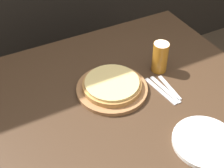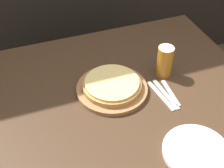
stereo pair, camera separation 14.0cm
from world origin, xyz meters
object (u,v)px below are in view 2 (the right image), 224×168
Objects in this scene: dinner_plate at (196,152)px; spoon at (171,93)px; dinner_knife at (166,94)px; fork at (161,96)px; pizza_on_board at (112,87)px; beer_glass at (165,60)px.

dinner_plate is 1.45× the size of spoon.
dinner_plate is 1.23× the size of dinner_knife.
pizza_on_board is at bearing 150.78° from fork.
fork is (0.01, 0.32, -0.01)m from dinner_plate.
pizza_on_board reaches higher than spoon.
pizza_on_board is 0.47m from dinner_plate.
fork is at bearing -120.78° from beer_glass.
pizza_on_board is at bearing 156.05° from spoon.
fork is 1.00× the size of dinner_knife.
dinner_plate is at bearing -101.67° from beer_glass.
pizza_on_board is 0.28m from beer_glass.
dinner_knife is at bearing 0.00° from fork.
beer_glass reaches higher than pizza_on_board.
spoon is (0.05, 0.00, 0.00)m from fork.
beer_glass reaches higher than dinner_knife.
beer_glass is (0.27, 0.03, 0.06)m from pizza_on_board.
fork is at bearing -29.22° from pizza_on_board.
fork is at bearing 180.00° from dinner_knife.
dinner_plate is at bearing -101.23° from spoon.
spoon is at bearing 78.77° from dinner_plate.
fork is (0.19, -0.11, -0.02)m from pizza_on_board.
dinner_knife is 1.18× the size of spoon.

